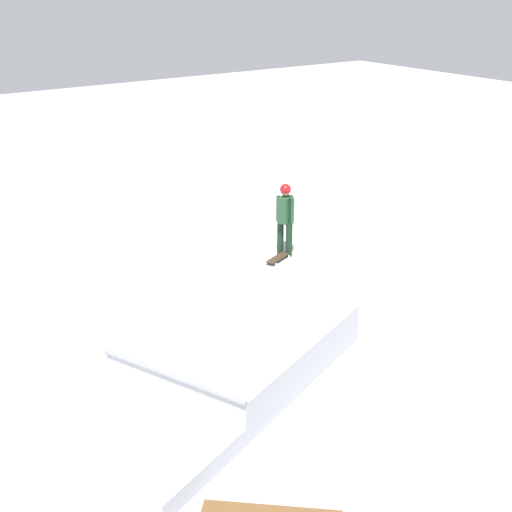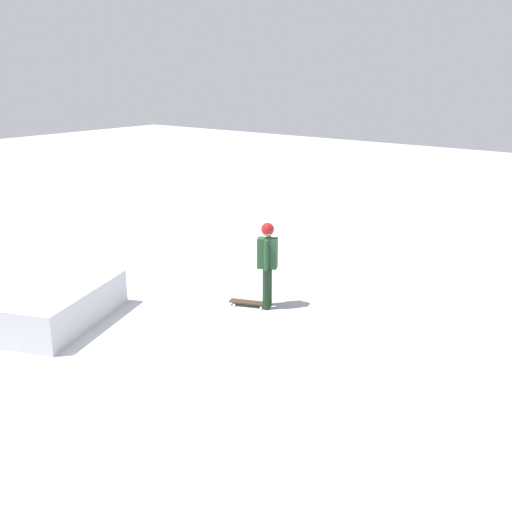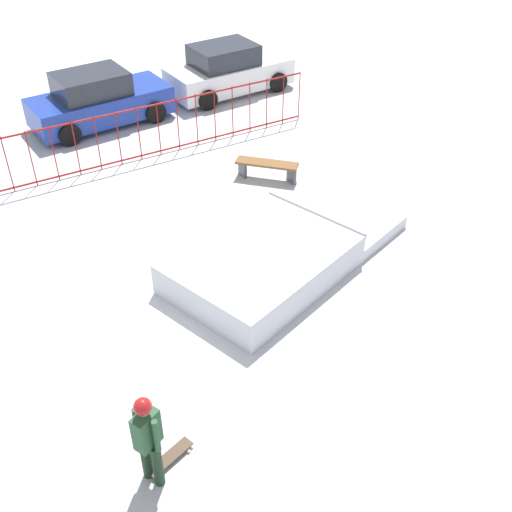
# 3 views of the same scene
# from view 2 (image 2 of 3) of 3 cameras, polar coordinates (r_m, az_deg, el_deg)

# --- Properties ---
(ground_plane) EXTENTS (60.00, 60.00, 0.00)m
(ground_plane) POSITION_cam_2_polar(r_m,az_deg,el_deg) (11.94, -16.72, -6.34)
(ground_plane) COLOR #B7BABF
(skater) EXTENTS (0.44, 0.40, 1.73)m
(skater) POSITION_cam_2_polar(r_m,az_deg,el_deg) (12.07, 1.06, -0.24)
(skater) COLOR black
(skater) RESTS_ON ground
(skateboard) EXTENTS (0.82, 0.48, 0.09)m
(skateboard) POSITION_cam_2_polar(r_m,az_deg,el_deg) (12.42, -0.64, -4.29)
(skateboard) COLOR #3F2D1E
(skateboard) RESTS_ON ground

